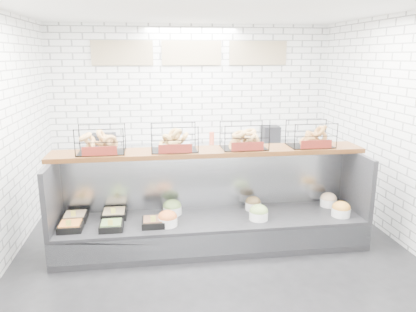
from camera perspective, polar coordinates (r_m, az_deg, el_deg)
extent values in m
plane|color=black|center=(5.27, 1.04, -13.84)|extent=(5.50, 5.50, 0.00)
cube|color=white|center=(7.45, -2.26, 6.57)|extent=(5.00, 0.02, 3.00)
cube|color=white|center=(5.71, 26.77, 2.81)|extent=(0.02, 5.50, 3.00)
cube|color=white|center=(4.69, 1.21, 20.60)|extent=(5.00, 5.50, 0.02)
cube|color=tan|center=(7.33, -11.97, 14.00)|extent=(1.05, 0.03, 0.42)
cube|color=tan|center=(7.36, -2.31, 14.28)|extent=(1.05, 0.03, 0.42)
cube|color=tan|center=(7.57, 7.04, 14.18)|extent=(1.05, 0.03, 0.42)
cube|color=black|center=(5.45, 0.54, -10.52)|extent=(4.00, 0.90, 0.40)
cube|color=#93969B|center=(5.05, 1.30, -12.34)|extent=(4.00, 0.03, 0.28)
cube|color=#93969B|center=(5.61, -0.07, -3.21)|extent=(4.00, 0.08, 0.80)
cube|color=black|center=(5.32, -21.03, -5.17)|extent=(0.06, 0.90, 0.80)
cube|color=black|center=(5.84, 20.07, -3.40)|extent=(0.06, 0.90, 0.80)
cube|color=black|center=(5.25, -18.75, -9.41)|extent=(0.28, 0.28, 0.08)
cube|color=orange|center=(5.24, -18.78, -9.06)|extent=(0.24, 0.24, 0.04)
cube|color=#E5DC4F|center=(5.13, -19.03, -8.93)|extent=(0.06, 0.01, 0.08)
cube|color=black|center=(5.52, -18.17, -8.19)|extent=(0.29, 0.29, 0.08)
cube|color=tan|center=(5.51, -18.19, -7.85)|extent=(0.25, 0.25, 0.04)
cube|color=#E5DC4F|center=(5.40, -18.42, -7.71)|extent=(0.06, 0.01, 0.08)
cube|color=black|center=(5.13, -13.43, -9.58)|extent=(0.28, 0.28, 0.08)
cube|color=#638544|center=(5.12, -13.45, -9.22)|extent=(0.24, 0.24, 0.04)
cube|color=#E5DC4F|center=(5.01, -13.58, -9.08)|extent=(0.06, 0.01, 0.08)
cube|color=black|center=(5.49, -13.04, -7.97)|extent=(0.32, 0.32, 0.08)
cube|color=tan|center=(5.48, -13.06, -7.63)|extent=(0.27, 0.27, 0.04)
cube|color=#E5DC4F|center=(5.36, -13.19, -7.52)|extent=(0.06, 0.01, 0.08)
cube|color=black|center=(5.14, -7.71, -9.27)|extent=(0.28, 0.28, 0.08)
cube|color=brown|center=(5.13, -7.72, -8.91)|extent=(0.24, 0.24, 0.04)
cube|color=#E5DC4F|center=(5.02, -7.73, -8.76)|extent=(0.06, 0.01, 0.08)
cylinder|color=white|center=(5.12, -5.69, -9.13)|extent=(0.24, 0.24, 0.11)
ellipsoid|color=#C9612A|center=(5.10, -5.70, -8.51)|extent=(0.24, 0.24, 0.17)
cylinder|color=white|center=(5.46, -5.05, -7.59)|extent=(0.25, 0.25, 0.11)
ellipsoid|color=olive|center=(5.44, -5.06, -7.00)|extent=(0.24, 0.24, 0.17)
cylinder|color=white|center=(5.31, 7.13, -8.28)|extent=(0.24, 0.24, 0.11)
ellipsoid|color=#79974C|center=(5.29, 7.15, -7.68)|extent=(0.24, 0.24, 0.17)
cylinder|color=white|center=(5.63, 6.34, -6.97)|extent=(0.21, 0.21, 0.11)
ellipsoid|color=brown|center=(5.61, 6.36, -6.40)|extent=(0.21, 0.21, 0.15)
cylinder|color=white|center=(5.66, 18.17, -7.48)|extent=(0.24, 0.24, 0.11)
ellipsoid|color=orange|center=(5.64, 18.22, -6.91)|extent=(0.24, 0.24, 0.17)
cylinder|color=white|center=(5.97, 16.56, -6.24)|extent=(0.23, 0.23, 0.11)
ellipsoid|color=tan|center=(5.95, 16.60, -5.70)|extent=(0.22, 0.22, 0.15)
cube|color=#43230E|center=(5.32, 0.22, 0.62)|extent=(4.10, 0.50, 0.06)
cube|color=black|center=(5.26, -14.84, 2.23)|extent=(0.60, 0.38, 0.34)
cube|color=maroon|center=(5.09, -15.02, 0.67)|extent=(0.42, 0.02, 0.11)
cube|color=black|center=(5.23, -4.78, 2.59)|extent=(0.60, 0.38, 0.34)
cube|color=maroon|center=(5.05, -4.62, 1.03)|extent=(0.42, 0.02, 0.11)
cube|color=black|center=(5.36, 5.10, 2.86)|extent=(0.60, 0.38, 0.34)
cube|color=maroon|center=(5.19, 5.57, 1.34)|extent=(0.42, 0.02, 0.11)
cube|color=black|center=(5.64, 14.26, 3.03)|extent=(0.60, 0.38, 0.34)
cube|color=maroon|center=(5.47, 14.98, 1.60)|extent=(0.42, 0.02, 0.11)
cube|color=#93969B|center=(7.35, -1.93, -1.90)|extent=(4.00, 0.60, 0.90)
cube|color=black|center=(7.26, -14.45, 2.09)|extent=(0.40, 0.30, 0.24)
cube|color=silver|center=(7.19, -3.98, 2.14)|extent=(0.35, 0.28, 0.18)
cylinder|color=#D45435|center=(7.30, 0.53, 2.53)|extent=(0.09, 0.09, 0.22)
cube|color=black|center=(7.54, 8.79, 3.04)|extent=(0.30, 0.30, 0.30)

